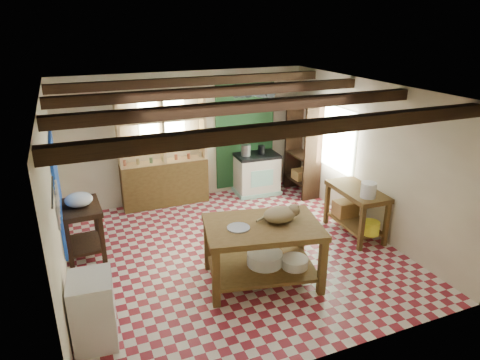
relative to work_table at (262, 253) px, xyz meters
name	(u,v)px	position (x,y,z in m)	size (l,w,h in m)	color
floor	(233,253)	(-0.09, 0.89, -0.46)	(5.00, 5.00, 0.02)	maroon
ceiling	(232,90)	(-0.09, 0.89, 2.15)	(5.00, 5.00, 0.02)	#424247
wall_back	(187,137)	(-0.09, 3.39, 0.85)	(5.00, 0.04, 2.60)	beige
wall_front	(325,257)	(-0.09, -1.61, 0.85)	(5.00, 0.04, 2.60)	beige
wall_left	(54,202)	(-2.59, 0.89, 0.85)	(0.04, 5.00, 2.60)	beige
wall_right	(368,158)	(2.41, 0.89, 0.85)	(0.04, 5.00, 2.60)	beige
ceiling_beams	(233,98)	(-0.09, 0.89, 2.03)	(5.00, 3.80, 0.15)	black
blue_wall_patch	(58,192)	(-2.56, 1.79, 0.65)	(0.04, 1.40, 1.60)	#1743B0
green_wall_patch	(245,134)	(1.16, 3.36, 0.80)	(1.30, 0.04, 2.30)	#1B4320
window_back	(162,120)	(-0.59, 3.37, 1.25)	(0.90, 0.02, 0.80)	white
window_right	(334,138)	(2.39, 1.89, 0.95)	(0.02, 1.30, 1.20)	white
utensil_rail	(54,202)	(-2.53, -0.31, 1.33)	(0.06, 0.90, 0.28)	black
pot_rack	(254,93)	(1.16, 2.94, 1.73)	(0.86, 0.12, 0.36)	black
shelving_unit	(163,152)	(-0.64, 3.20, 0.65)	(1.70, 0.34, 2.20)	tan
tall_rack	(303,148)	(2.19, 2.69, 0.55)	(0.40, 0.86, 2.00)	black
work_table	(262,253)	(0.00, 0.00, 0.00)	(1.58, 1.05, 0.89)	brown
stove	(257,174)	(1.30, 3.04, -0.01)	(0.89, 0.60, 0.87)	silver
prep_table	(83,231)	(-2.29, 1.71, -0.02)	(0.58, 0.85, 0.86)	black
white_cabinet	(93,311)	(-2.31, -0.38, -0.02)	(0.47, 0.57, 0.85)	silver
right_counter	(355,212)	(2.09, 0.69, -0.03)	(0.59, 1.17, 0.84)	brown
cat	(280,214)	(0.25, 0.00, 0.55)	(0.47, 0.36, 0.21)	#998359
steel_tray	(238,228)	(-0.35, 0.02, 0.46)	(0.31, 0.31, 0.02)	#9A9AA1
basin_large	(265,258)	(0.06, 0.04, -0.12)	(0.51, 0.51, 0.18)	silver
basin_small	(295,262)	(0.42, -0.19, -0.14)	(0.38, 0.38, 0.13)	silver
kettle_left	(246,150)	(1.05, 3.05, 0.54)	(0.20, 0.20, 0.23)	#9A9AA1
kettle_right	(262,150)	(1.40, 3.04, 0.52)	(0.14, 0.14, 0.18)	black
enamel_bowl	(79,200)	(-2.29, 1.71, 0.51)	(0.41, 0.41, 0.21)	silver
white_bucket	(368,190)	(2.03, 0.34, 0.52)	(0.25, 0.25, 0.25)	silver
wicker_basket	(345,208)	(2.11, 0.99, -0.09)	(0.38, 0.30, 0.27)	#A17741
yellow_tub	(371,228)	(2.07, 0.24, -0.12)	(0.29, 0.29, 0.21)	yellow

